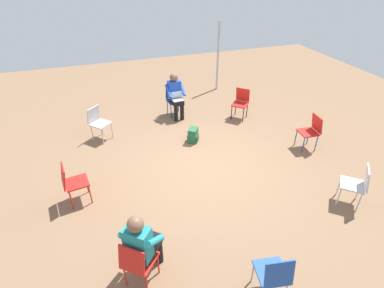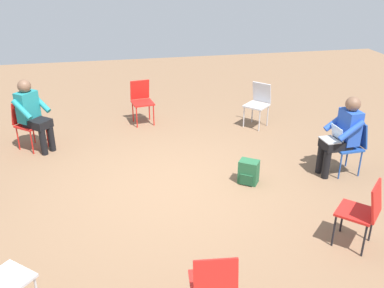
# 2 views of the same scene
# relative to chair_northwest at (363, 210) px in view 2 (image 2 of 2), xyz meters

# --- Properties ---
(ground_plane) EXTENTS (16.53, 16.53, 0.00)m
(ground_plane) POSITION_rel_chair_northwest_xyz_m (1.90, -1.75, -0.50)
(ground_plane) COLOR brown
(chair_northwest) EXTENTS (0.58, 0.58, 0.85)m
(chair_northwest) POSITION_rel_chair_northwest_xyz_m (0.00, 0.00, 0.00)
(chair_northwest) COLOR red
(chair_northwest) RESTS_ON ground
(chair_west) EXTENTS (0.46, 0.42, 0.85)m
(chair_west) POSITION_rel_chair_northwest_xyz_m (-0.83, -1.71, 0.00)
(chair_west) COLOR #1E4799
(chair_west) RESTS_ON ground
(chair_north) EXTENTS (0.44, 0.47, 0.85)m
(chair_north) POSITION_rel_chair_northwest_xyz_m (1.95, 0.84, 0.00)
(chair_north) COLOR red
(chair_north) RESTS_ON ground
(chair_south) EXTENTS (0.46, 0.49, 0.85)m
(chair_south) POSITION_rel_chair_northwest_xyz_m (2.12, -4.46, 0.00)
(chair_south) COLOR red
(chair_south) RESTS_ON ground
(chair_southwest) EXTENTS (0.59, 0.58, 0.85)m
(chair_southwest) POSITION_rel_chair_northwest_xyz_m (-0.10, -3.85, 0.00)
(chair_southwest) COLOR #B7B7BC
(chair_southwest) RESTS_ON ground
(chair_southeast) EXTENTS (0.59, 0.58, 0.85)m
(chair_southeast) POSITION_rel_chair_northwest_xyz_m (4.16, -3.63, 0.00)
(chair_southeast) COLOR red
(chair_southeast) RESTS_ON ground
(person_with_laptop) EXTENTS (0.54, 0.51, 1.24)m
(person_with_laptop) POSITION_rel_chair_northwest_xyz_m (-0.66, -1.70, 0.20)
(person_with_laptop) COLOR black
(person_with_laptop) RESTS_ON ground
(person_in_teal) EXTENTS (0.63, 0.63, 1.24)m
(person_in_teal) POSITION_rel_chair_northwest_xyz_m (4.03, -3.52, 0.20)
(person_in_teal) COLOR black
(person_in_teal) RESTS_ON ground
(backpack_near_laptop_user) EXTENTS (0.34, 0.32, 0.36)m
(backpack_near_laptop_user) POSITION_rel_chair_northwest_xyz_m (0.79, -1.68, -0.34)
(backpack_near_laptop_user) COLOR #235B38
(backpack_near_laptop_user) RESTS_ON ground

